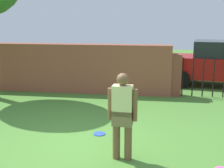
{
  "coord_description": "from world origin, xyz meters",
  "views": [
    {
      "loc": [
        1.6,
        -5.82,
        2.57
      ],
      "look_at": [
        0.49,
        1.37,
        1.0
      ],
      "focal_mm": 49.34,
      "sensor_mm": 36.0,
      "label": 1
    }
  ],
  "objects": [
    {
      "name": "frisbee_blue",
      "position": [
        0.32,
        0.6,
        0.01
      ],
      "size": [
        0.27,
        0.27,
        0.02
      ],
      "primitive_type": "cylinder",
      "color": "blue",
      "rests_on": "ground"
    },
    {
      "name": "brick_wall",
      "position": [
        -1.5,
        4.46,
        0.84
      ],
      "size": [
        7.04,
        0.5,
        1.69
      ],
      "primitive_type": "cube",
      "color": "brown",
      "rests_on": "ground"
    },
    {
      "name": "car",
      "position": [
        3.92,
        6.3,
        0.86
      ],
      "size": [
        4.4,
        2.38,
        1.72
      ],
      "rotation": [
        0.0,
        0.0,
        3.0
      ],
      "color": "#A51111",
      "rests_on": "ground"
    },
    {
      "name": "person",
      "position": [
        0.97,
        -0.55,
        0.9
      ],
      "size": [
        0.54,
        0.24,
        1.62
      ],
      "rotation": [
        0.0,
        0.0,
        -0.07
      ],
      "color": "brown",
      "rests_on": "ground"
    },
    {
      "name": "ground_plane",
      "position": [
        0.0,
        0.0,
        0.0
      ],
      "size": [
        40.0,
        40.0,
        0.0
      ],
      "primitive_type": "plane",
      "color": "#4C8433"
    },
    {
      "name": "fence_gate",
      "position": [
        3.22,
        4.46,
        0.7
      ],
      "size": [
        2.64,
        0.44,
        1.4
      ],
      "color": "brown",
      "rests_on": "ground"
    }
  ]
}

